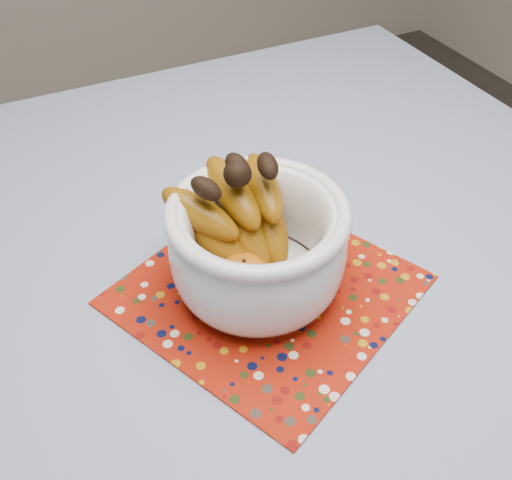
% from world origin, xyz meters
% --- Properties ---
extents(table, '(1.20, 1.20, 0.75)m').
position_xyz_m(table, '(0.00, 0.00, 0.67)').
color(table, brown).
rests_on(table, ground).
extents(tablecloth, '(1.32, 1.32, 0.01)m').
position_xyz_m(tablecloth, '(0.00, 0.00, 0.76)').
color(tablecloth, slate).
rests_on(tablecloth, table).
extents(placemat, '(0.49, 0.49, 0.00)m').
position_xyz_m(placemat, '(-0.05, -0.09, 0.76)').
color(placemat, '#961708').
rests_on(placemat, tablecloth).
extents(fruit_bowl, '(0.28, 0.26, 0.21)m').
position_xyz_m(fruit_bowl, '(-0.07, -0.06, 0.86)').
color(fruit_bowl, white).
rests_on(fruit_bowl, placemat).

